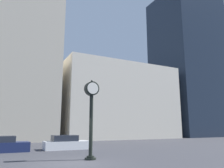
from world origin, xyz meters
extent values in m
plane|color=#38383D|center=(0.00, 0.00, 0.00)|extent=(200.00, 200.00, 0.00)
cube|color=#BCB29E|center=(-3.16, 24.00, 15.13)|extent=(13.67, 12.00, 30.25)
cube|color=beige|center=(15.27, 24.00, 6.45)|extent=(20.61, 12.00, 12.91)
cube|color=#1E2838|center=(34.36, 24.00, 16.20)|extent=(13.88, 12.00, 32.41)
cylinder|color=black|center=(1.42, 0.97, 0.06)|extent=(0.69, 0.69, 0.12)
cylinder|color=black|center=(1.42, 0.97, 0.17)|extent=(0.46, 0.46, 0.10)
cylinder|color=black|center=(1.42, 0.97, 2.06)|extent=(0.23, 0.23, 3.69)
cylinder|color=black|center=(1.42, 0.97, 4.36)|extent=(0.90, 0.40, 0.90)
cylinder|color=white|center=(1.42, 0.76, 4.36)|extent=(0.74, 0.02, 0.74)
cylinder|color=white|center=(1.42, 1.18, 4.36)|extent=(0.74, 0.02, 0.74)
sphere|color=black|center=(1.42, 0.97, 4.87)|extent=(0.12, 0.12, 0.12)
cube|color=#19234C|center=(-3.30, 7.85, 0.38)|extent=(3.98, 1.82, 0.76)
cube|color=#232833|center=(-3.50, 7.85, 1.01)|extent=(2.19, 1.59, 0.49)
cube|color=silver|center=(1.83, 7.88, 0.36)|extent=(3.97, 1.94, 0.72)
cube|color=#232833|center=(1.63, 7.89, 0.98)|extent=(2.20, 1.68, 0.52)
camera|label=1|loc=(-3.64, -11.95, 1.91)|focal=35.00mm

